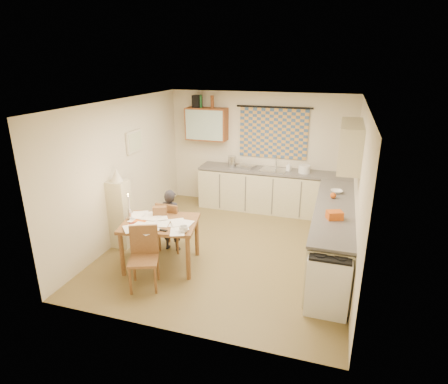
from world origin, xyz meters
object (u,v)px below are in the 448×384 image
(stove, at_px, (328,280))
(person, at_px, (171,220))
(chair_far, at_px, (172,234))
(shelf_stand, at_px, (120,214))
(dining_table, at_px, (161,243))
(counter_right, at_px, (332,234))
(counter_back, at_px, (275,191))

(stove, height_order, person, person)
(chair_far, relative_size, shelf_stand, 0.74)
(person, height_order, shelf_stand, shelf_stand)
(person, bearing_deg, dining_table, 97.64)
(counter_right, distance_m, chair_far, 2.69)
(chair_far, height_order, person, person)
(counter_right, relative_size, chair_far, 3.33)
(stove, xyz_separation_m, shelf_stand, (-3.54, 0.76, 0.18))
(counter_right, xyz_separation_m, stove, (-0.00, -1.37, -0.03))
(chair_far, height_order, shelf_stand, shelf_stand)
(counter_back, distance_m, counter_right, 2.20)
(shelf_stand, bearing_deg, stove, -12.08)
(chair_far, distance_m, person, 0.27)
(counter_back, relative_size, person, 3.01)
(counter_back, relative_size, shelf_stand, 2.75)
(counter_right, xyz_separation_m, dining_table, (-2.58, -1.00, -0.07))
(counter_right, distance_m, stove, 1.37)
(counter_back, xyz_separation_m, person, (-1.38, -2.27, 0.10))
(counter_back, xyz_separation_m, dining_table, (-1.32, -2.80, -0.07))
(dining_table, bearing_deg, counter_right, 9.86)
(counter_back, relative_size, dining_table, 2.57)
(shelf_stand, bearing_deg, counter_back, 46.58)
(stove, relative_size, shelf_stand, 0.70)
(person, bearing_deg, counter_back, -120.90)
(counter_back, xyz_separation_m, counter_right, (1.26, -1.80, -0.00))
(dining_table, height_order, chair_far, chair_far)
(chair_far, bearing_deg, dining_table, 99.41)
(stove, bearing_deg, dining_table, 171.99)
(counter_right, bearing_deg, chair_far, -170.37)
(stove, relative_size, dining_table, 0.66)
(person, bearing_deg, counter_right, -169.42)
(counter_right, height_order, dining_table, counter_right)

